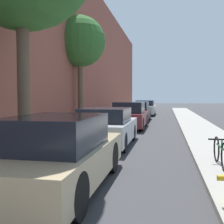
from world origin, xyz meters
name	(u,v)px	position (x,y,z in m)	size (l,w,h in m)	color
ground_plane	(145,129)	(0.00, 16.00, 0.00)	(120.00, 120.00, 0.00)	#333335
sidewalk_left	(93,127)	(-2.90, 16.00, 0.06)	(2.00, 52.00, 0.12)	gray
sidewalk_right	(200,129)	(2.90, 16.00, 0.06)	(2.00, 52.00, 0.12)	gray
building_facade_left	(70,44)	(-4.25, 16.00, 4.72)	(0.70, 52.00, 9.43)	brown
parked_car_champagne	(59,154)	(-0.87, 5.93, 0.67)	(1.72, 4.20, 1.42)	black
parked_car_silver	(106,127)	(-1.00, 10.80, 0.65)	(1.80, 3.97, 1.36)	black
parked_car_maroon	(130,116)	(-0.87, 16.26, 0.70)	(1.74, 4.11, 1.47)	black
parked_car_black	(137,111)	(-0.97, 21.28, 0.68)	(1.77, 4.59, 1.40)	black
parked_car_white	(145,108)	(-0.85, 27.44, 0.68)	(1.83, 4.51, 1.41)	black
street_tree_far	(80,42)	(-3.53, 15.64, 4.74)	(2.77, 2.77, 6.05)	brown
bicycle	(220,152)	(2.41, 7.86, 0.45)	(0.44, 1.58, 0.65)	black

